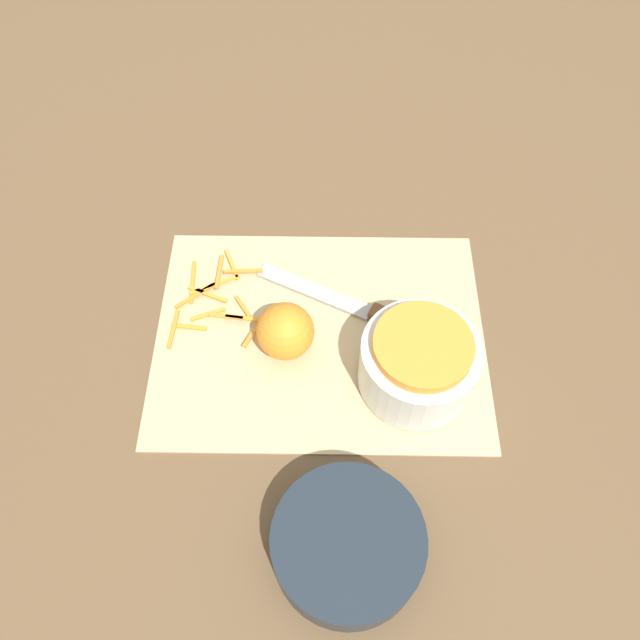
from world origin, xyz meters
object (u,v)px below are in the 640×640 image
Objects in this scene: orange_left at (285,331)px; bowl_dark at (348,544)px; bowl_speckled at (419,362)px; knife at (383,317)px.

bowl_dark is at bearing 106.78° from orange_left.
bowl_speckled is 0.10m from knife.
knife is (0.04, -0.09, -0.04)m from bowl_speckled.
bowl_dark is 0.63× the size of knife.
knife is at bearing -99.78° from bowl_dark.
bowl_dark is at bearing 105.79° from knife.
bowl_dark is (0.09, 0.20, -0.02)m from bowl_speckled.
orange_left is (0.16, -0.04, -0.01)m from bowl_speckled.
bowl_speckled is 0.88× the size of bowl_dark.
orange_left is at bearing -73.22° from bowl_dark.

